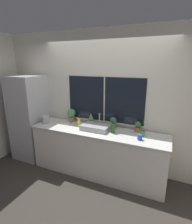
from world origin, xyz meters
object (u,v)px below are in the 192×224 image
Objects in this scene: potted_plant_far_left at (71,115)px; mug_green at (142,134)px; refrigerator at (30,117)px; sink at (95,127)px; potted_plant_center_right at (113,123)px; soap_bottle at (79,122)px; kettle at (46,119)px; potted_plant_far_right at (138,127)px; bottle_tall at (113,128)px; potted_plant_center_left at (91,118)px; mug_blue at (140,137)px.

potted_plant_far_left reaches higher than mug_green.
sink is (1.59, -0.01, 0.02)m from refrigerator.
sink reaches higher than potted_plant_center_right.
soap_bottle is 1.33× the size of kettle.
soap_bottle is (-0.62, -0.20, -0.02)m from potted_plant_center_right.
potted_plant_far_right is 0.20m from mug_green.
soap_bottle is at bearing -34.54° from potted_plant_far_left.
potted_plant_far_right is at bearing 10.46° from soap_bottle.
potted_plant_center_right is (1.87, 0.19, 0.08)m from refrigerator.
bottle_tall is at bearing -150.11° from potted_plant_far_right.
potted_plant_center_left is (-0.19, 0.20, 0.09)m from sink.
potted_plant_center_left is 2.85× the size of mug_green.
refrigerator is 3.56× the size of sink.
potted_plant_center_right reaches higher than kettle.
potted_plant_far_left is 1.69× the size of kettle.
bottle_tall reaches higher than mug_green.
refrigerator reaches higher than potted_plant_center_right.
mug_blue is at bearing -17.98° from potted_plant_center_left.
potted_plant_far_left is at bearing 32.81° from kettle.
potted_plant_center_left reaches higher than bottle_tall.
refrigerator is 1.94m from bottle_tall.
mug_green is at bearing -15.41° from potted_plant_center_right.
potted_plant_center_right is 1.32× the size of kettle.
sink is at bearing -177.01° from mug_green.
refrigerator reaches higher than potted_plant_far_left.
mug_blue is at bearing -3.38° from refrigerator.
potted_plant_far_left is 1.52m from mug_blue.
potted_plant_far_left is at bearing 162.37° from sink.
potted_plant_far_left is 1.27× the size of soap_bottle.
mug_blue is (0.50, -0.11, -0.05)m from bottle_tall.
potted_plant_center_right is at bearing 106.20° from bottle_tall.
mug_green is at bearing 0.76° from refrigerator.
potted_plant_far_right is 2.13× the size of mug_blue.
potted_plant_center_left is at bearing 0.00° from potted_plant_far_left.
soap_bottle is 1.20m from mug_blue.
bottle_tall is (1.94, -0.04, 0.07)m from refrigerator.
bottle_tall is at bearing -4.23° from sink.
soap_bottle is (-0.16, -0.20, -0.04)m from potted_plant_center_left.
bottle_tall reaches higher than soap_bottle.
sink is at bearing -17.63° from potted_plant_far_left.
refrigerator is at bearing -175.32° from potted_plant_far_right.
potted_plant_far_left is 0.92m from potted_plant_center_right.
bottle_tall is at bearing 2.35° from kettle.
kettle is at bearing -173.34° from soap_bottle.
sink reaches higher than mug_blue.
potted_plant_far_left reaches higher than bottle_tall.
sink is 0.29m from potted_plant_center_left.
kettle reaches higher than mug_blue.
sink is 0.35m from potted_plant_center_right.
mug_green is (2.45, 0.03, 0.02)m from refrigerator.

